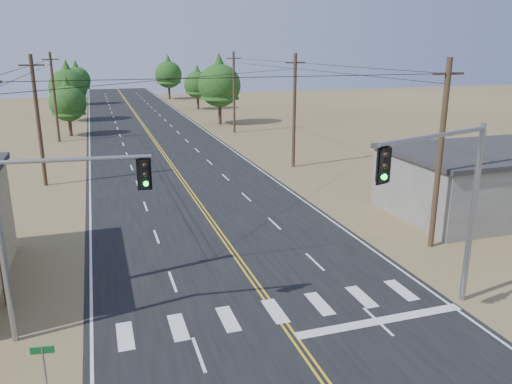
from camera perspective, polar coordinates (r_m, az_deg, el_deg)
name	(u,v)px	position (r m, az deg, el deg)	size (l,w,h in m)	color
road	(183,181)	(41.06, -8.38, 1.28)	(15.00, 200.00, 0.02)	black
building_right	(504,181)	(36.75, 26.52, 1.16)	(15.00, 8.00, 4.00)	gray
utility_pole_left_mid	(38,120)	(41.74, -23.63, 7.50)	(1.80, 0.30, 10.00)	#4C3826
utility_pole_left_far	(55,97)	(61.56, -22.04, 10.05)	(1.80, 0.30, 10.00)	#4C3826
utility_pole_right_near	(440,154)	(27.61, 20.28, 4.05)	(1.80, 0.30, 10.00)	#4C3826
utility_pole_right_mid	(294,110)	(44.84, 4.40, 9.30)	(1.80, 0.30, 10.00)	#4C3826
utility_pole_right_far	(234,92)	(63.70, -2.53, 11.36)	(1.80, 0.30, 10.00)	#4C3826
signal_mast_left	(45,219)	(19.01, -22.98, -2.84)	(5.42, 0.94, 6.93)	gray
signal_mast_right	(450,192)	(20.45, 21.32, 0.04)	(5.93, 2.16, 7.63)	gray
street_sign	(45,369)	(16.47, -22.99, -18.14)	(0.66, 0.13, 2.24)	gray
tree_left_near	(67,100)	(65.23, -20.74, 9.86)	(4.35, 4.35, 7.24)	#3F2D1E
tree_left_mid	(68,84)	(78.59, -20.73, 11.50)	(5.33, 5.33, 8.88)	#3F2D1E
tree_left_far	(76,77)	(101.56, -19.84, 12.22)	(4.99, 4.99, 8.32)	#3F2D1E
tree_right_near	(219,81)	(70.80, -4.22, 12.54)	(5.90, 5.90, 9.83)	#3F2D1E
tree_right_mid	(197,82)	(89.15, -6.72, 12.37)	(4.62, 4.62, 7.70)	#3F2D1E
tree_right_far	(168,72)	(108.04, -9.99, 13.38)	(5.52, 5.52, 9.20)	#3F2D1E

